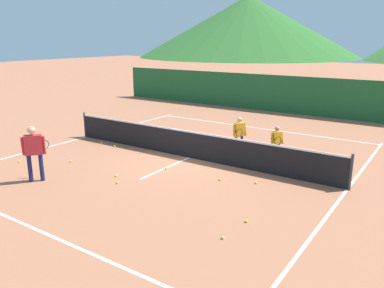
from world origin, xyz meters
name	(u,v)px	position (x,y,z in m)	size (l,w,h in m)	color
ground_plane	(189,158)	(0.00, 0.00, 0.00)	(120.00, 120.00, 0.00)	#A86647
line_baseline_near	(31,227)	(0.00, -6.29, 0.00)	(10.70, 0.08, 0.01)	white
line_baseline_far	(257,128)	(0.00, 5.64, 0.00)	(10.70, 0.08, 0.01)	white
line_sideline_west	(87,137)	(-5.35, 0.00, 0.00)	(0.08, 11.94, 0.01)	white
line_sideline_east	(347,190)	(5.35, 0.00, 0.00)	(0.08, 11.94, 0.01)	white
line_service_center	(189,158)	(0.00, 0.00, 0.00)	(0.08, 5.27, 0.01)	white
tennis_net	(189,144)	(0.00, 0.00, 0.50)	(10.88, 0.08, 1.05)	#333338
instructor	(34,149)	(-2.44, -4.43, 1.00)	(0.58, 0.82, 1.67)	#191E4C
student_0	(239,132)	(1.21, 1.44, 0.82)	(0.42, 0.73, 1.36)	navy
student_1	(277,140)	(2.66, 1.40, 0.73)	(0.41, 0.68, 1.21)	black
tennis_ball_0	(71,161)	(-3.07, -2.68, 0.03)	(0.07, 0.07, 0.07)	yellow
tennis_ball_1	(246,221)	(3.90, -3.38, 0.03)	(0.07, 0.07, 0.07)	yellow
tennis_ball_3	(19,161)	(-4.51, -3.69, 0.03)	(0.07, 0.07, 0.07)	yellow
tennis_ball_4	(223,238)	(3.83, -4.34, 0.03)	(0.07, 0.07, 0.07)	yellow
tennis_ball_5	(117,183)	(-0.30, -3.27, 0.03)	(0.07, 0.07, 0.07)	yellow
tennis_ball_6	(102,143)	(-3.94, -0.45, 0.03)	(0.07, 0.07, 0.07)	yellow
tennis_ball_7	(115,146)	(-3.19, -0.49, 0.03)	(0.07, 0.07, 0.07)	yellow
tennis_ball_8	(220,180)	(2.04, -1.38, 0.03)	(0.07, 0.07, 0.07)	yellow
tennis_ball_9	(116,176)	(-0.76, -2.86, 0.03)	(0.07, 0.07, 0.07)	yellow
tennis_ball_10	(256,183)	(3.04, -1.02, 0.03)	(0.07, 0.07, 0.07)	yellow
tennis_ball_11	(166,168)	(0.07, -1.46, 0.03)	(0.07, 0.07, 0.07)	yellow
windscreen_fence	(291,95)	(0.00, 10.08, 1.04)	(23.55, 0.08, 2.08)	#1E5B2D
hill_1	(248,27)	(-32.47, 70.72, 6.58)	(48.68, 48.68, 13.16)	#2D6628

